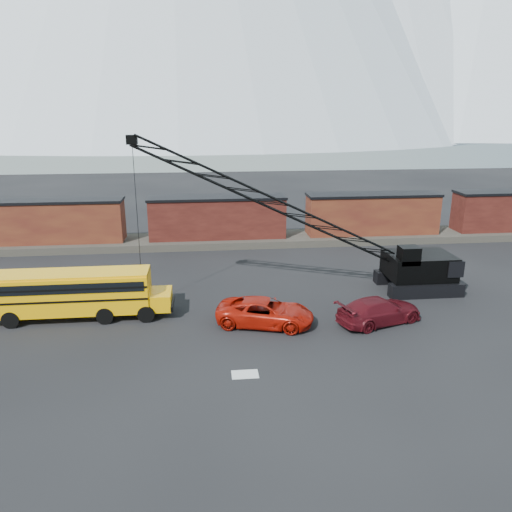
{
  "coord_description": "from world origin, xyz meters",
  "views": [
    {
      "loc": [
        -1.41,
        -27.09,
        13.46
      ],
      "look_at": [
        2.31,
        7.4,
        3.0
      ],
      "focal_mm": 35.0,
      "sensor_mm": 36.0,
      "label": 1
    }
  ],
  "objects_px": {
    "school_bus": "(77,292)",
    "red_pickup": "(265,312)",
    "crawler_crane": "(287,210)",
    "maroon_suv": "(379,310)"
  },
  "relations": [
    {
      "from": "school_bus",
      "to": "red_pickup",
      "type": "relative_size",
      "value": 1.89
    },
    {
      "from": "school_bus",
      "to": "red_pickup",
      "type": "distance_m",
      "value": 12.35
    },
    {
      "from": "school_bus",
      "to": "crawler_crane",
      "type": "height_order",
      "value": "crawler_crane"
    },
    {
      "from": "red_pickup",
      "to": "school_bus",
      "type": "bearing_deg",
      "value": 94.34
    },
    {
      "from": "school_bus",
      "to": "red_pickup",
      "type": "xyz_separation_m",
      "value": [
        12.08,
        -2.39,
        -0.94
      ]
    },
    {
      "from": "red_pickup",
      "to": "maroon_suv",
      "type": "relative_size",
      "value": 1.06
    },
    {
      "from": "crawler_crane",
      "to": "red_pickup",
      "type": "bearing_deg",
      "value": -113.82
    },
    {
      "from": "crawler_crane",
      "to": "school_bus",
      "type": "bearing_deg",
      "value": -170.33
    },
    {
      "from": "maroon_suv",
      "to": "crawler_crane",
      "type": "relative_size",
      "value": 0.24
    },
    {
      "from": "crawler_crane",
      "to": "maroon_suv",
      "type": "bearing_deg",
      "value": -45.31
    }
  ]
}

